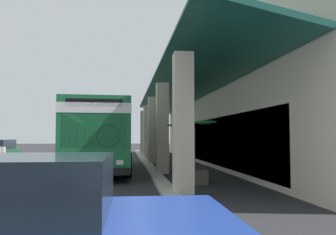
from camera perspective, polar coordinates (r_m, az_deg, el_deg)
name	(u,v)px	position (r m, az deg, el deg)	size (l,w,h in m)	color
ground	(229,162)	(23.67, 9.77, -7.04)	(120.00, 120.00, 0.00)	#262628
curb_strip	(146,163)	(21.68, -3.58, -7.28)	(34.93, 0.50, 0.12)	#9E998E
plaza_building	(295,100)	(24.28, 19.81, 2.64)	(29.41, 16.11, 7.98)	beige
transit_bus	(99,132)	(17.95, -11.18, -2.38)	(11.32, 3.17, 3.34)	#196638
potted_palm	(193,167)	(12.49, 4.06, -8.07)	(1.42, 1.83, 2.23)	#4C4742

